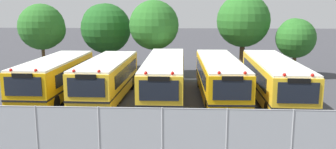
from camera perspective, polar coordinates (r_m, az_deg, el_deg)
name	(u,v)px	position (r m, az deg, el deg)	size (l,w,h in m)	color
ground_plane	(163,98)	(23.46, -0.79, -3.84)	(160.00, 160.00, 0.00)	#38383D
school_bus_0	(56,77)	(24.38, -17.55, -0.33)	(2.61, 9.39, 2.73)	#EAA80C
school_bus_1	(107,77)	(23.43, -9.68, -0.44)	(2.67, 9.50, 2.71)	yellow
school_bus_2	(165,76)	(23.25, -0.54, -0.29)	(2.57, 11.48, 2.76)	yellow
school_bus_3	(219,77)	(23.27, 8.22, -0.41)	(2.69, 10.78, 2.75)	#EAA80C
school_bus_4	(273,79)	(23.50, 16.52, -0.62)	(2.71, 11.09, 2.77)	yellow
tree_0	(44,28)	(33.00, -19.30, 7.09)	(4.12, 4.00, 6.22)	#4C3823
tree_1	(105,27)	(33.66, -10.09, 7.50)	(4.60, 4.60, 6.27)	#4C3823
tree_2	(155,26)	(30.51, -2.11, 7.84)	(4.22, 4.22, 6.52)	#4C3823
tree_3	(245,20)	(32.46, 12.17, 8.60)	(4.69, 4.69, 7.09)	#4C3823
tree_4	(295,37)	(31.90, 19.69, 5.69)	(3.32, 3.32, 5.01)	#4C3823
chainlink_fence	(162,132)	(14.19, -0.92, -9.17)	(20.24, 0.07, 2.06)	#9EA0A3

